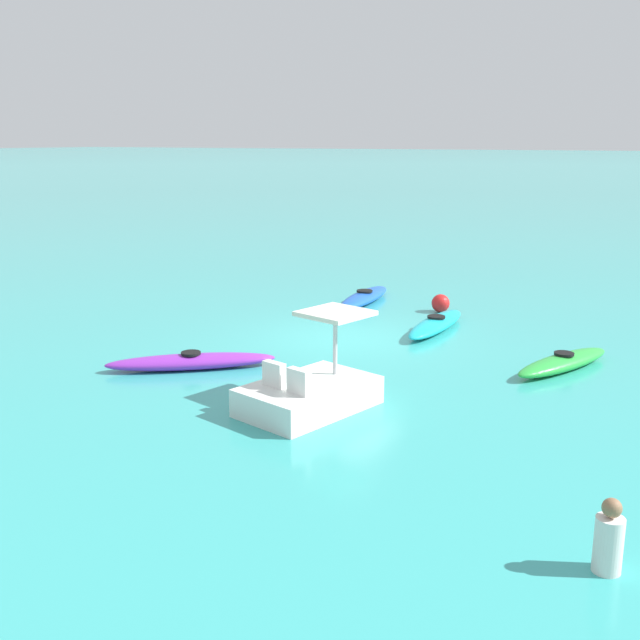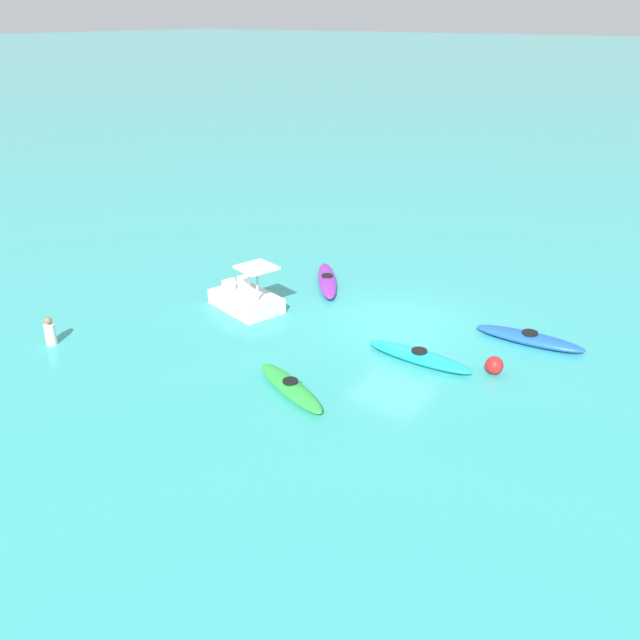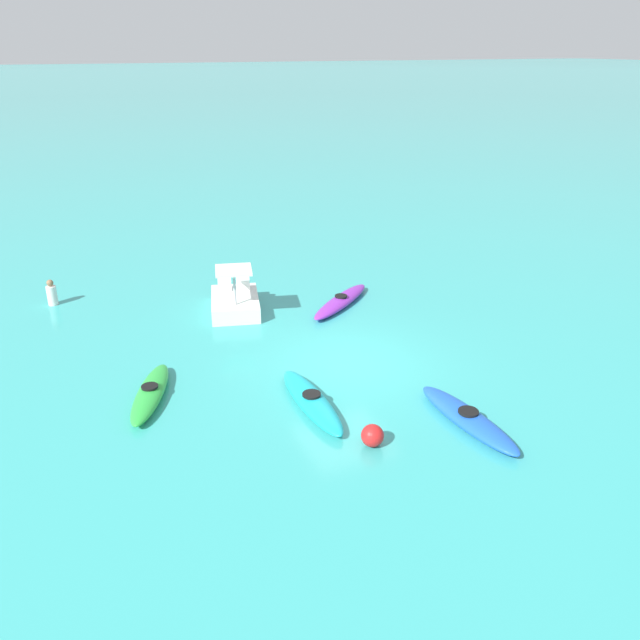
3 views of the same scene
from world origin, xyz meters
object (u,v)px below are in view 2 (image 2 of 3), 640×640
at_px(kayak_cyan, 419,357).
at_px(buoy_red, 494,365).
at_px(pedal_boat_white, 246,299).
at_px(kayak_green, 290,387).
at_px(person_near_shore, 50,332).
at_px(kayak_blue, 529,338).
at_px(kayak_purple, 327,280).

bearing_deg(kayak_cyan, buoy_red, -163.95).
height_order(kayak_cyan, pedal_boat_white, pedal_boat_white).
relative_size(kayak_green, kayak_cyan, 0.91).
distance_m(pedal_boat_white, person_near_shore, 6.18).
bearing_deg(pedal_boat_white, kayak_cyan, 179.35).
height_order(kayak_green, buoy_red, buoy_red).
xyz_separation_m(kayak_green, person_near_shore, (7.55, 1.87, 0.22)).
relative_size(kayak_blue, kayak_green, 1.11).
bearing_deg(kayak_blue, kayak_purple, -3.44).
distance_m(kayak_purple, pedal_boat_white, 3.48).
bearing_deg(person_near_shore, kayak_blue, -144.57).
relative_size(kayak_purple, person_near_shore, 3.61).
relative_size(kayak_blue, buoy_red, 6.60).
xyz_separation_m(kayak_purple, person_near_shore, (3.97, 8.74, 0.22)).
distance_m(kayak_purple, kayak_green, 7.75).
bearing_deg(kayak_cyan, kayak_green, 60.78).
distance_m(kayak_blue, pedal_boat_white, 9.11).
distance_m(kayak_purple, person_near_shore, 9.60).
bearing_deg(pedal_boat_white, buoy_red, -176.62).
bearing_deg(kayak_cyan, pedal_boat_white, -0.65).
relative_size(kayak_cyan, buoy_red, 6.54).
xyz_separation_m(kayak_cyan, person_near_shore, (9.49, 5.33, 0.22)).
distance_m(kayak_green, pedal_boat_white, 5.77).
height_order(kayak_purple, buoy_red, buoy_red).
bearing_deg(kayak_blue, kayak_cyan, 53.96).
bearing_deg(buoy_red, kayak_green, 45.72).
height_order(kayak_blue, kayak_green, same).
xyz_separation_m(buoy_red, person_near_shore, (11.49, 5.90, 0.14)).
xyz_separation_m(kayak_blue, kayak_green, (4.09, 6.41, -0.00)).
relative_size(kayak_purple, pedal_boat_white, 1.17).
height_order(kayak_blue, person_near_shore, person_near_shore).
bearing_deg(kayak_purple, buoy_red, 159.31).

